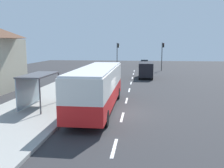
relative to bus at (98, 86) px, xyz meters
The scene contains 18 objects.
ground_plane 13.53m from the bus, 82.66° to the left, with size 56.00×92.00×0.04m, color #2D2D30.
sidewalk_platform 5.17m from the bus, 164.60° to the left, with size 6.20×30.00×0.18m, color #999993.
lane_stripe_seg_0 7.23m from the bus, 73.70° to the right, with size 0.16×2.20×0.01m, color silver.
lane_stripe_seg_1 3.18m from the bus, 41.05° to the right, with size 0.16×2.20×0.01m, color silver.
lane_stripe_seg_2 4.25m from the bus, 59.20° to the left, with size 0.16×2.20×0.01m, color silver.
lane_stripe_seg_3 8.72m from the bus, 76.69° to the left, with size 0.16×2.20×0.01m, color silver.
lane_stripe_seg_4 13.56m from the bus, 81.60° to the left, with size 0.16×2.20×0.01m, color silver.
lane_stripe_seg_5 18.49m from the bus, 83.88° to the left, with size 0.16×2.20×0.01m, color silver.
lane_stripe_seg_6 23.45m from the bus, 85.19° to the left, with size 0.16×2.20×0.01m, color silver.
lane_stripe_seg_7 28.42m from the bus, 86.03° to the left, with size 0.16×2.20×0.01m, color silver.
bus is the anchor object (origin of this frame).
white_van 18.93m from the bus, 78.07° to the left, with size 2.07×5.22×2.30m.
sedan_near 38.91m from the bus, 84.08° to the left, with size 1.99×4.47×1.52m.
recycling_bin_green 2.78m from the bus, behind, with size 0.52×0.52×0.95m, color green.
recycling_bin_red 2.94m from the bus, 157.61° to the left, with size 0.52×0.52×0.95m, color red.
traffic_light_near_side 30.29m from the bus, 76.21° to the left, with size 0.49×0.28×5.31m.
traffic_light_far_side 30.25m from the bus, 92.64° to the left, with size 0.49×0.28×5.26m.
bus_shelter 4.72m from the bus, behind, with size 1.80×4.00×2.50m.
Camera 1 is at (1.41, -16.73, 4.79)m, focal length 38.80 mm.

